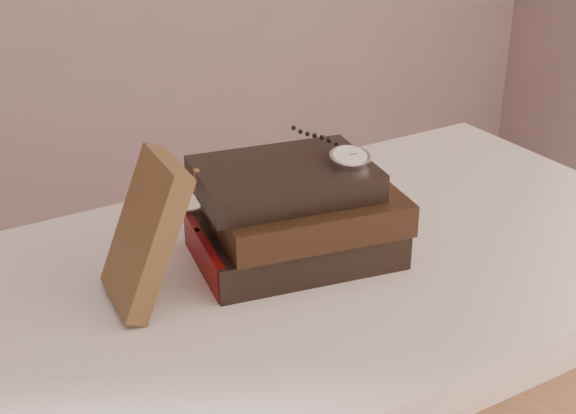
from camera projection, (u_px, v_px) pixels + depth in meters
table at (335, 309)px, 1.17m from camera, size 1.00×0.60×0.75m
book_stack at (296, 215)px, 1.09m from camera, size 0.29×0.23×0.13m
journal at (145, 233)px, 0.98m from camera, size 0.11×0.12×0.18m
pocket_watch at (348, 157)px, 1.07m from camera, size 0.06×0.16×0.02m
eyeglasses at (209, 190)px, 1.13m from camera, size 0.13×0.14×0.05m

